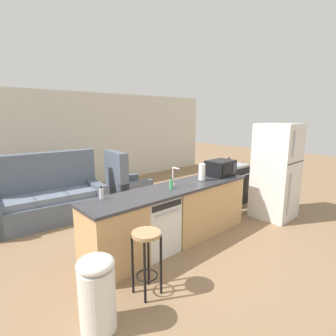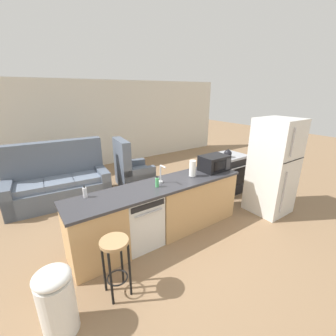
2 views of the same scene
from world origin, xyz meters
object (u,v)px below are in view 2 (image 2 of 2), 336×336
paper_towel_roll (193,169)px  armchair (131,172)px  trash_bin (57,301)px  couch (59,183)px  kettle (228,154)px  bar_stool (115,256)px  soap_bottle (157,182)px  stove_range (226,173)px  dish_soap_bottle (85,192)px  microwave (214,163)px  dishwasher (139,219)px  refrigerator (273,167)px

paper_towel_roll → armchair: 2.27m
trash_bin → armchair: armchair is taller
couch → kettle: bearing=-31.0°
bar_stool → soap_bottle: bearing=33.6°
soap_bottle → armchair: bearing=74.8°
stove_range → paper_towel_roll: bearing=-160.2°
trash_bin → armchair: bearing=52.9°
dish_soap_bottle → armchair: (1.59, 1.92, -0.62)m
couch → armchair: (1.63, -0.17, -0.04)m
trash_bin → couch: size_ratio=0.36×
stove_range → microwave: bearing=-152.0°
dish_soap_bottle → couch: 2.17m
dishwasher → trash_bin: bearing=-149.3°
refrigerator → dish_soap_bottle: (-3.29, 0.78, 0.06)m
dishwasher → couch: bearing=107.4°
dishwasher → microwave: 1.68m
microwave → kettle: size_ratio=2.44×
dish_soap_bottle → bar_stool: (0.03, -0.91, -0.44)m
refrigerator → soap_bottle: refrigerator is taller
stove_range → couch: couch is taller
refrigerator → dishwasher: bearing=168.1°
paper_towel_roll → dish_soap_bottle: 1.74m
trash_bin → couch: 3.15m
refrigerator → kettle: refrigerator is taller
paper_towel_roll → soap_bottle: (-0.73, -0.03, -0.07)m
soap_bottle → refrigerator: bearing=-12.5°
dishwasher → paper_towel_roll: (1.04, -0.01, 0.62)m
dish_soap_bottle → microwave: bearing=-5.8°
dish_soap_bottle → paper_towel_roll: bearing=-7.9°
paper_towel_roll → bar_stool: bearing=-158.4°
dishwasher → microwave: size_ratio=1.68×
stove_range → bar_stool: 3.49m
soap_bottle → armchair: 2.35m
trash_bin → bar_stool: bearing=7.9°
dishwasher → kettle: (2.43, 0.42, 0.56)m
kettle → trash_bin: size_ratio=0.28×
microwave → armchair: size_ratio=0.42×
stove_range → armchair: (-1.69, 1.60, -0.10)m
dishwasher → bar_stool: 0.96m
armchair → microwave: bearing=-73.0°
refrigerator → soap_bottle: (-2.29, 0.51, 0.06)m
paper_towel_roll → kettle: size_ratio=1.38×
bar_stool → trash_bin: (-0.64, -0.09, -0.16)m
paper_towel_roll → kettle: (1.40, 0.44, -0.05)m
soap_bottle → armchair: size_ratio=0.15×
soap_bottle → armchair: (0.60, 2.19, -0.62)m
microwave → bar_stool: size_ratio=0.68×
dish_soap_bottle → couch: bearing=91.1°
dish_soap_bottle → stove_range: bearing=5.6°
stove_range → bar_stool: size_ratio=1.22×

